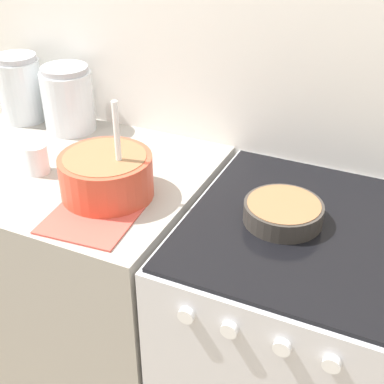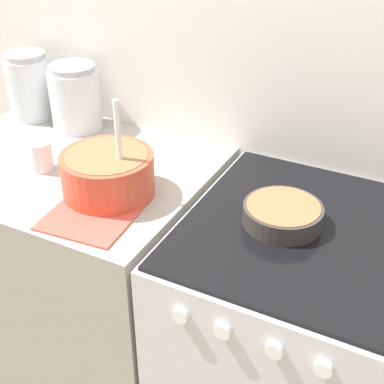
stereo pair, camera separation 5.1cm
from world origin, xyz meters
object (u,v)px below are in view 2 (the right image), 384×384
at_px(mixing_bowl, 108,172).
at_px(stove, 285,350).
at_px(storage_jar_left, 30,90).
at_px(storage_jar_middle, 76,101).
at_px(baking_pan, 283,214).
at_px(tin_can, 41,156).

bearing_deg(mixing_bowl, stove, 9.33).
xyz_separation_m(storage_jar_left, storage_jar_middle, (0.21, 0.00, -0.01)).
bearing_deg(baking_pan, storage_jar_left, 167.03).
relative_size(baking_pan, tin_can, 2.27).
distance_m(mixing_bowl, baking_pan, 0.50).
relative_size(mixing_bowl, baking_pan, 1.40).
relative_size(stove, tin_can, 10.03).
bearing_deg(tin_can, storage_jar_middle, 107.51).
height_order(stove, mixing_bowl, mixing_bowl).
distance_m(storage_jar_left, storage_jar_middle, 0.21).
distance_m(mixing_bowl, tin_can, 0.27).
height_order(stove, storage_jar_left, storage_jar_left).
bearing_deg(storage_jar_middle, tin_can, -72.49).
distance_m(baking_pan, tin_can, 0.76).
xyz_separation_m(stove, mixing_bowl, (-0.54, -0.09, 0.53)).
height_order(baking_pan, tin_can, tin_can).
xyz_separation_m(stove, storage_jar_left, (-1.11, 0.24, 0.57)).
relative_size(storage_jar_middle, tin_can, 2.47).
bearing_deg(storage_jar_middle, baking_pan, -15.97).
height_order(storage_jar_left, tin_can, storage_jar_left).
relative_size(mixing_bowl, storage_jar_middle, 1.29).
relative_size(mixing_bowl, storage_jar_left, 1.23).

